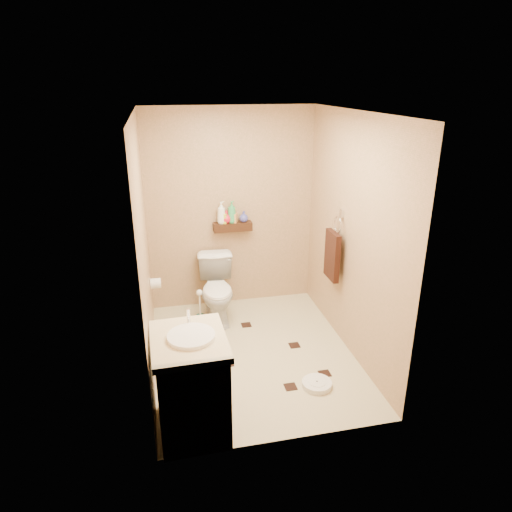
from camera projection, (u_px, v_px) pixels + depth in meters
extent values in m
plane|color=beige|center=(253.00, 353.00, 4.74)|extent=(2.50, 2.50, 0.00)
cube|color=tan|center=(231.00, 210.00, 5.44)|extent=(2.00, 0.04, 2.40)
cube|color=tan|center=(290.00, 304.00, 3.17)|extent=(2.00, 0.04, 2.40)
cube|color=tan|center=(145.00, 253.00, 4.11)|extent=(0.04, 2.50, 2.40)
cube|color=tan|center=(352.00, 237.00, 4.51)|extent=(0.04, 2.50, 2.40)
cube|color=white|center=(253.00, 112.00, 3.87)|extent=(2.00, 2.50, 0.02)
cube|color=#3C2110|center=(233.00, 227.00, 5.44)|extent=(0.46, 0.14, 0.10)
cube|color=black|center=(228.00, 364.00, 4.56)|extent=(0.11, 0.11, 0.01)
cube|color=black|center=(294.00, 345.00, 4.87)|extent=(0.11, 0.11, 0.01)
cube|color=black|center=(290.00, 387.00, 4.21)|extent=(0.11, 0.11, 0.01)
cube|color=black|center=(200.00, 333.00, 5.10)|extent=(0.11, 0.11, 0.01)
cube|color=black|center=(325.00, 374.00, 4.40)|extent=(0.11, 0.11, 0.01)
cube|color=black|center=(246.00, 325.00, 5.28)|extent=(0.11, 0.11, 0.01)
imported|color=white|center=(217.00, 290.00, 5.31)|extent=(0.45, 0.74, 0.74)
cube|color=brown|center=(192.00, 387.00, 3.59)|extent=(0.54, 0.66, 0.79)
cube|color=beige|center=(189.00, 341.00, 3.44)|extent=(0.58, 0.70, 0.05)
cylinder|color=white|center=(191.00, 337.00, 3.43)|extent=(0.36, 0.36, 0.05)
cylinder|color=silver|center=(188.00, 316.00, 3.61)|extent=(0.03, 0.03, 0.12)
cylinder|color=white|center=(317.00, 384.00, 4.22)|extent=(0.30, 0.30, 0.05)
cylinder|color=white|center=(317.00, 382.00, 4.21)|extent=(0.17, 0.17, 0.01)
cylinder|color=#175F5C|center=(201.00, 319.00, 5.30)|extent=(0.10, 0.10, 0.11)
cylinder|color=white|center=(200.00, 304.00, 5.23)|extent=(0.02, 0.02, 0.31)
sphere|color=white|center=(199.00, 293.00, 5.18)|extent=(0.07, 0.07, 0.07)
cube|color=silver|center=(342.00, 213.00, 4.67)|extent=(0.03, 0.06, 0.08)
torus|color=silver|center=(338.00, 225.00, 4.70)|extent=(0.02, 0.19, 0.19)
cube|color=black|center=(332.00, 256.00, 4.82)|extent=(0.06, 0.30, 0.52)
cylinder|color=white|center=(156.00, 283.00, 4.93)|extent=(0.11, 0.11, 0.11)
cylinder|color=silver|center=(151.00, 279.00, 4.90)|extent=(0.04, 0.02, 0.02)
imported|color=white|center=(221.00, 213.00, 5.35)|extent=(0.14, 0.14, 0.26)
imported|color=#C5D52D|center=(224.00, 216.00, 5.37)|extent=(0.11, 0.11, 0.18)
imported|color=red|center=(226.00, 217.00, 5.38)|extent=(0.16, 0.16, 0.15)
imported|color=#37A55D|center=(232.00, 212.00, 5.37)|extent=(0.14, 0.14, 0.26)
imported|color=#DB8F49|center=(234.00, 216.00, 5.39)|extent=(0.10, 0.10, 0.17)
imported|color=#4145A2|center=(244.00, 216.00, 5.42)|extent=(0.14, 0.14, 0.13)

